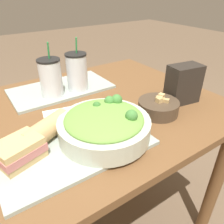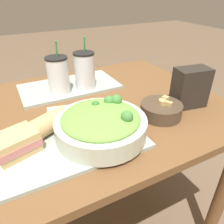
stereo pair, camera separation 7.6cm
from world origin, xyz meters
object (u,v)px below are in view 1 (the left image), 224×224
soup_bowl (158,107)px  drink_cup_red (77,73)px  sandwich_near (19,151)px  baguette_near (47,129)px  salad_bowl (105,124)px  drink_cup_dark (51,79)px  chip_bag (183,84)px  napkin_folded (62,114)px

soup_bowl → drink_cup_red: (-0.16, 0.35, 0.06)m
drink_cup_red → soup_bowl: bearing=-64.9°
soup_bowl → sandwich_near: bearing=178.4°
soup_bowl → drink_cup_red: size_ratio=0.67×
soup_bowl → baguette_near: bearing=170.3°
salad_bowl → drink_cup_dark: drink_cup_dark is taller
drink_cup_red → baguette_near: bearing=-131.2°
sandwich_near → soup_bowl: bearing=-18.8°
sandwich_near → chip_bag: bearing=-16.9°
chip_bag → sandwich_near: bearing=-170.4°
chip_bag → napkin_folded: chip_bag is taller
sandwich_near → napkin_folded: size_ratio=0.92×
sandwich_near → chip_bag: 0.66m
chip_bag → drink_cup_dark: bearing=152.0°
salad_bowl → napkin_folded: size_ratio=1.86×
baguette_near → napkin_folded: size_ratio=1.15×
soup_bowl → drink_cup_red: drink_cup_red is taller
drink_cup_dark → drink_cup_red: drink_cup_red is taller
sandwich_near → drink_cup_red: (0.34, 0.34, 0.05)m
drink_cup_dark → napkin_folded: bearing=-99.6°
drink_cup_red → napkin_folded: 0.23m
salad_bowl → drink_cup_red: (0.09, 0.37, 0.03)m
baguette_near → drink_cup_red: 0.38m
salad_bowl → chip_bag: (0.41, 0.04, 0.02)m
salad_bowl → sandwich_near: salad_bowl is taller
drink_cup_dark → drink_cup_red: bearing=0.0°
sandwich_near → baguette_near: baguette_near is taller
sandwich_near → chip_bag: size_ratio=0.90×
drink_cup_red → drink_cup_dark: bearing=-180.0°
soup_bowl → napkin_folded: bearing=147.9°
chip_bag → salad_bowl: bearing=-165.2°
salad_bowl → soup_bowl: size_ratio=1.87×
sandwich_near → salad_bowl: bearing=-25.2°
drink_cup_red → chip_bag: bearing=-46.6°
soup_bowl → chip_bag: (0.15, 0.02, 0.05)m
salad_bowl → sandwich_near: 0.25m
baguette_near → salad_bowl: bearing=-147.4°
sandwich_near → napkin_folded: bearing=25.8°
drink_cup_red → sandwich_near: bearing=-135.5°
drink_cup_dark → chip_bag: drink_cup_dark is taller
soup_bowl → chip_bag: bearing=6.4°
drink_cup_dark → drink_cup_red: (0.12, 0.00, 0.00)m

